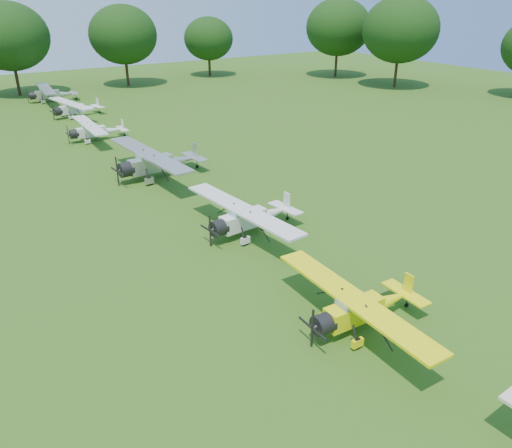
{
  "coord_description": "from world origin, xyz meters",
  "views": [
    {
      "loc": [
        -14.02,
        -24.72,
        13.71
      ],
      "look_at": [
        0.54,
        -2.57,
        1.4
      ],
      "focal_mm": 35.0,
      "sensor_mm": 36.0,
      "label": 1
    }
  ],
  "objects": [
    {
      "name": "aircraft_6",
      "position": [
        0.99,
        37.94,
        1.12
      ],
      "size": [
        6.17,
        9.77,
        1.92
      ],
      "rotation": [
        0.0,
        0.0,
        0.17
      ],
      "color": "silver",
      "rests_on": "ground"
    },
    {
      "name": "tree_belt",
      "position": [
        3.57,
        0.16,
        8.03
      ],
      "size": [
        137.36,
        130.27,
        14.52
      ],
      "color": "black",
      "rests_on": "ground"
    },
    {
      "name": "aircraft_2",
      "position": [
        0.08,
        -11.83,
        1.1
      ],
      "size": [
        6.0,
        9.54,
        1.88
      ],
      "rotation": [
        0.0,
        0.0,
        -0.04
      ],
      "color": "#F3EF0A",
      "rests_on": "ground"
    },
    {
      "name": "aircraft_4",
      "position": [
        0.55,
        12.04,
        1.37
      ],
      "size": [
        7.49,
        11.92,
        2.35
      ],
      "rotation": [
        0.0,
        0.0,
        0.06
      ],
      "color": "#B6B7BB",
      "rests_on": "ground"
    },
    {
      "name": "aircraft_5",
      "position": [
        -0.25,
        25.99,
        1.09
      ],
      "size": [
        5.93,
        9.42,
        1.86
      ],
      "rotation": [
        0.0,
        0.0,
        -0.04
      ],
      "color": "silver",
      "rests_on": "ground"
    },
    {
      "name": "aircraft_7",
      "position": [
        0.72,
        49.21,
        1.21
      ],
      "size": [
        6.59,
        10.5,
        2.06
      ],
      "rotation": [
        0.0,
        0.0,
        -0.09
      ],
      "color": "#B6B7BB",
      "rests_on": "ground"
    },
    {
      "name": "ground",
      "position": [
        0.0,
        0.0,
        0.0
      ],
      "size": [
        160.0,
        160.0,
        0.0
      ],
      "primitive_type": "plane",
      "color": "#2C5A16",
      "rests_on": "ground"
    },
    {
      "name": "aircraft_3",
      "position": [
        1.14,
        -0.92,
        1.18
      ],
      "size": [
        6.43,
        10.25,
        2.01
      ],
      "rotation": [
        0.0,
        0.0,
        0.09
      ],
      "color": "silver",
      "rests_on": "ground"
    }
  ]
}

